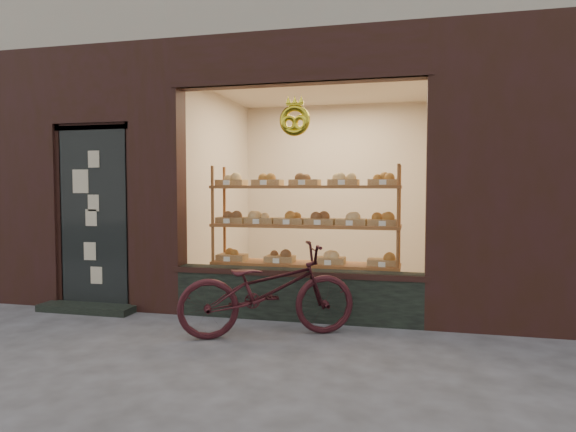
# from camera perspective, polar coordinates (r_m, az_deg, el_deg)

# --- Properties ---
(ground) EXTENTS (90.00, 90.00, 0.00)m
(ground) POSITION_cam_1_polar(r_m,az_deg,el_deg) (3.96, -13.00, -18.27)
(ground) COLOR #3E3E3E
(display_shelf) EXTENTS (2.20, 0.45, 1.70)m
(display_shelf) POSITION_cam_1_polar(r_m,az_deg,el_deg) (5.99, 1.88, -2.13)
(display_shelf) COLOR brown
(display_shelf) RESTS_ON ground
(bicycle) EXTENTS (1.81, 1.25, 0.90)m
(bicycle) POSITION_cam_1_polar(r_m,az_deg,el_deg) (5.02, -2.32, -8.22)
(bicycle) COLOR #331116
(bicycle) RESTS_ON ground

